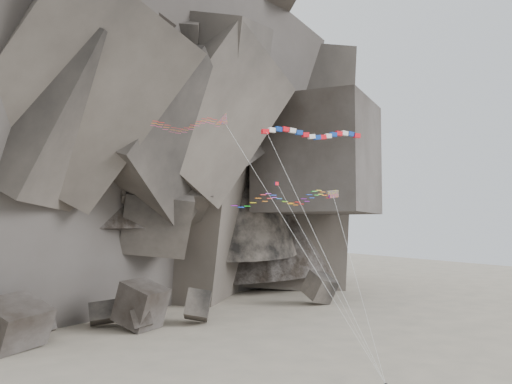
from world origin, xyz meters
TOP-DOWN VIEW (x-y plane):
  - headland at (0.00, 70.00)m, footprint 110.00×70.00m
  - boulder_field at (-14.23, 32.74)m, footprint 78.39×16.70m
  - delta_kite at (-7.74, 4.69)m, footprint 16.17×13.68m
  - banner_kite at (3.98, 0.14)m, footprint 10.72×10.05m
  - parafoil_kite at (2.06, 2.69)m, footprint 14.28×11.45m
  - pennant_kite at (1.53, -0.77)m, footprint 4.39×10.02m

SIDE VIEW (x-z plane):
  - boulder_field at x=-14.23m, z-range -1.49..5.86m
  - pennant_kite at x=1.53m, z-range 6.11..23.87m
  - parafoil_kite at x=2.06m, z-range 9.18..26.40m
  - banner_kite at x=3.98m, z-range 12.52..35.62m
  - delta_kite at x=-7.74m, z-range 12.27..36.90m
  - headland at x=0.00m, z-range 0.00..84.00m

